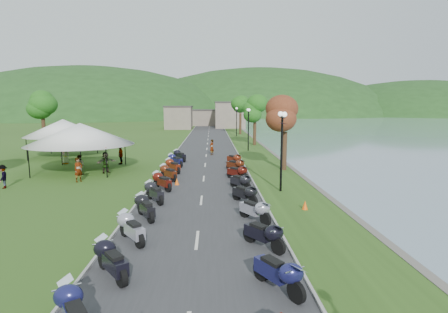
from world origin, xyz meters
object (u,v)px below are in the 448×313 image
object	(u,v)px
pedestrian_b	(80,175)
pedestrian_a	(79,182)
vendor_tent_main	(81,147)
pedestrian_c	(4,188)

from	to	relation	value
pedestrian_b	pedestrian_a	bearing A→B (deg)	131.15
vendor_tent_main	pedestrian_a	bearing A→B (deg)	-73.13
vendor_tent_main	pedestrian_a	xyz separation A→B (m)	(1.31, -4.33, -2.00)
vendor_tent_main	pedestrian_b	distance (m)	2.63
pedestrian_b	pedestrian_c	size ratio (longest dim) A/B	1.01
vendor_tent_main	pedestrian_a	size ratio (longest dim) A/B	3.27
pedestrian_c	vendor_tent_main	bearing A→B (deg)	138.81
vendor_tent_main	pedestrian_b	bearing A→B (deg)	-75.99
pedestrian_a	pedestrian_b	xyz separation A→B (m)	(-0.90, 2.68, 0.00)
pedestrian_a	pedestrian_b	distance (m)	2.82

